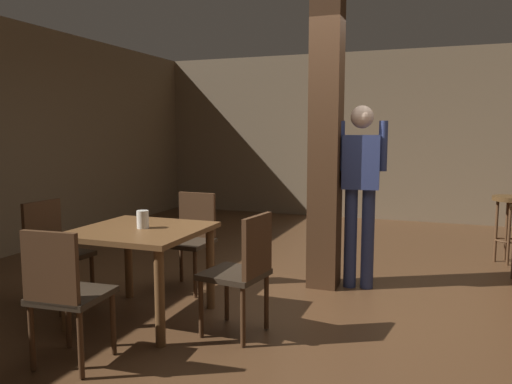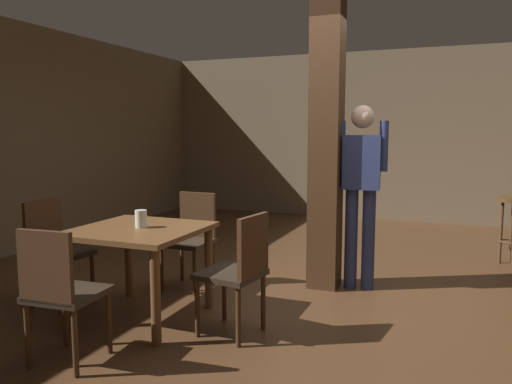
{
  "view_description": "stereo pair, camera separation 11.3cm",
  "coord_description": "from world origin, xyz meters",
  "px_view_note": "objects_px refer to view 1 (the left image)",
  "views": [
    {
      "loc": [
        0.84,
        -4.1,
        1.49
      ],
      "look_at": [
        -0.74,
        0.21,
        0.92
      ],
      "focal_mm": 35.0,
      "sensor_mm": 36.0,
      "label": 1
    },
    {
      "loc": [
        0.95,
        -4.06,
        1.49
      ],
      "look_at": [
        -0.74,
        0.21,
        0.92
      ],
      "focal_mm": 35.0,
      "sensor_mm": 36.0,
      "label": 2
    }
  ],
  "objects_px": {
    "chair_west": "(53,248)",
    "chair_east": "(243,268)",
    "napkin_cup": "(143,219)",
    "standing_person": "(360,183)",
    "chair_south": "(64,290)",
    "dining_table": "(141,243)",
    "chair_north": "(191,235)",
    "bar_stool_far": "(509,213)"
  },
  "relations": [
    {
      "from": "chair_west",
      "to": "chair_east",
      "type": "distance_m",
      "value": 1.73
    },
    {
      "from": "chair_east",
      "to": "napkin_cup",
      "type": "height_order",
      "value": "chair_east"
    },
    {
      "from": "standing_person",
      "to": "chair_west",
      "type": "bearing_deg",
      "value": -148.82
    },
    {
      "from": "chair_south",
      "to": "chair_west",
      "type": "relative_size",
      "value": 1.0
    },
    {
      "from": "dining_table",
      "to": "chair_south",
      "type": "xyz_separation_m",
      "value": [
        0.02,
        -0.89,
        -0.1
      ]
    },
    {
      "from": "chair_north",
      "to": "napkin_cup",
      "type": "relative_size",
      "value": 6.38
    },
    {
      "from": "chair_west",
      "to": "chair_east",
      "type": "xyz_separation_m",
      "value": [
        1.73,
        -0.02,
        0.0
      ]
    },
    {
      "from": "chair_north",
      "to": "standing_person",
      "type": "bearing_deg",
      "value": 20.24
    },
    {
      "from": "chair_north",
      "to": "chair_east",
      "type": "height_order",
      "value": "same"
    },
    {
      "from": "chair_west",
      "to": "napkin_cup",
      "type": "xyz_separation_m",
      "value": [
        0.87,
        0.02,
        0.3
      ]
    },
    {
      "from": "standing_person",
      "to": "bar_stool_far",
      "type": "height_order",
      "value": "standing_person"
    },
    {
      "from": "chair_south",
      "to": "dining_table",
      "type": "bearing_deg",
      "value": 91.33
    },
    {
      "from": "dining_table",
      "to": "standing_person",
      "type": "bearing_deg",
      "value": 43.4
    },
    {
      "from": "chair_east",
      "to": "standing_person",
      "type": "height_order",
      "value": "standing_person"
    },
    {
      "from": "chair_west",
      "to": "bar_stool_far",
      "type": "bearing_deg",
      "value": 37.52
    },
    {
      "from": "dining_table",
      "to": "standing_person",
      "type": "distance_m",
      "value": 2.08
    },
    {
      "from": "chair_south",
      "to": "standing_person",
      "type": "xyz_separation_m",
      "value": [
        1.46,
        2.29,
        0.5
      ]
    },
    {
      "from": "dining_table",
      "to": "napkin_cup",
      "type": "bearing_deg",
      "value": 33.41
    },
    {
      "from": "dining_table",
      "to": "chair_north",
      "type": "relative_size",
      "value": 1.06
    },
    {
      "from": "chair_west",
      "to": "standing_person",
      "type": "height_order",
      "value": "standing_person"
    },
    {
      "from": "chair_east",
      "to": "bar_stool_far",
      "type": "height_order",
      "value": "chair_east"
    },
    {
      "from": "chair_south",
      "to": "standing_person",
      "type": "relative_size",
      "value": 0.52
    },
    {
      "from": "chair_south",
      "to": "napkin_cup",
      "type": "bearing_deg",
      "value": 90.39
    },
    {
      "from": "chair_east",
      "to": "standing_person",
      "type": "bearing_deg",
      "value": 66.96
    },
    {
      "from": "chair_west",
      "to": "chair_east",
      "type": "height_order",
      "value": "same"
    },
    {
      "from": "chair_east",
      "to": "chair_south",
      "type": "bearing_deg",
      "value": -134.92
    },
    {
      "from": "chair_south",
      "to": "chair_east",
      "type": "relative_size",
      "value": 1.0
    },
    {
      "from": "chair_west",
      "to": "chair_north",
      "type": "distance_m",
      "value": 1.22
    },
    {
      "from": "chair_east",
      "to": "napkin_cup",
      "type": "bearing_deg",
      "value": 177.2
    },
    {
      "from": "chair_south",
      "to": "chair_west",
      "type": "distance_m",
      "value": 1.24
    },
    {
      "from": "dining_table",
      "to": "chair_north",
      "type": "distance_m",
      "value": 0.86
    },
    {
      "from": "napkin_cup",
      "to": "standing_person",
      "type": "relative_size",
      "value": 0.08
    },
    {
      "from": "napkin_cup",
      "to": "bar_stool_far",
      "type": "relative_size",
      "value": 0.18
    },
    {
      "from": "dining_table",
      "to": "chair_south",
      "type": "bearing_deg",
      "value": -88.67
    },
    {
      "from": "dining_table",
      "to": "chair_west",
      "type": "distance_m",
      "value": 0.86
    },
    {
      "from": "dining_table",
      "to": "chair_west",
      "type": "bearing_deg",
      "value": -179.12
    },
    {
      "from": "chair_south",
      "to": "napkin_cup",
      "type": "distance_m",
      "value": 0.94
    },
    {
      "from": "chair_north",
      "to": "bar_stool_far",
      "type": "height_order",
      "value": "chair_north"
    },
    {
      "from": "chair_south",
      "to": "standing_person",
      "type": "distance_m",
      "value": 2.76
    },
    {
      "from": "standing_person",
      "to": "chair_east",
      "type": "bearing_deg",
      "value": -113.04
    },
    {
      "from": "dining_table",
      "to": "chair_east",
      "type": "bearing_deg",
      "value": -2.13
    },
    {
      "from": "dining_table",
      "to": "chair_south",
      "type": "height_order",
      "value": "chair_south"
    }
  ]
}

